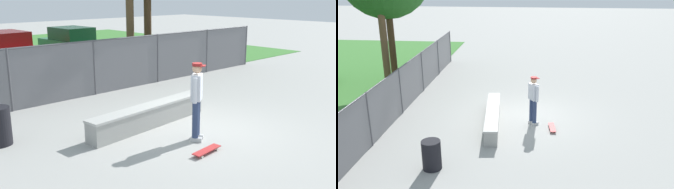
# 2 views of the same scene
# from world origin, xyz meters

# --- Properties ---
(ground_plane) EXTENTS (80.00, 80.00, 0.00)m
(ground_plane) POSITION_xyz_m (0.00, 0.00, 0.00)
(ground_plane) COLOR #9E9E99
(concrete_ledge) EXTENTS (3.86, 0.79, 0.58)m
(concrete_ledge) POSITION_xyz_m (-0.77, 1.17, 0.29)
(concrete_ledge) COLOR #999993
(concrete_ledge) RESTS_ON ground
(skateboarder) EXTENTS (0.52, 0.42, 1.84)m
(skateboarder) POSITION_xyz_m (-0.63, -0.32, 1.03)
(skateboarder) COLOR beige
(skateboarder) RESTS_ON ground
(skateboard) EXTENTS (0.81, 0.27, 0.09)m
(skateboard) POSITION_xyz_m (-1.05, -1.03, 0.07)
(skateboard) COLOR red
(skateboard) RESTS_ON ground
(chainlink_fence) EXTENTS (17.23, 0.07, 1.86)m
(chainlink_fence) POSITION_xyz_m (0.00, 4.94, 1.01)
(chainlink_fence) COLOR #4C4C51
(chainlink_fence) RESTS_ON ground
(car_red) EXTENTS (2.20, 4.29, 1.66)m
(car_red) POSITION_xyz_m (-0.13, 12.11, 0.84)
(car_red) COLOR #B21E1E
(car_red) RESTS_ON ground
(car_green) EXTENTS (2.20, 4.29, 1.66)m
(car_green) POSITION_xyz_m (3.30, 12.07, 0.84)
(car_green) COLOR #1E6638
(car_green) RESTS_ON ground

